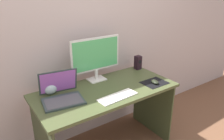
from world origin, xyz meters
TOP-DOWN VIEW (x-y plane):
  - wall_back at (0.00, 0.42)m, footprint 6.00×0.04m
  - desk at (0.00, 0.00)m, footprint 1.36×0.65m
  - monitor at (0.04, 0.24)m, footprint 0.55×0.14m
  - speaker_right at (0.61, 0.23)m, footprint 0.07×0.07m
  - laptop at (-0.42, 0.05)m, footprint 0.38×0.36m
  - fishbowl at (-0.46, 0.22)m, footprint 0.14×0.14m
  - keyboard_external at (0.00, -0.19)m, footprint 0.38×0.15m
  - mousepad at (0.49, -0.16)m, footprint 0.25×0.20m
  - mouse at (0.47, -0.18)m, footprint 0.08×0.11m

SIDE VIEW (x-z plane):
  - desk at x=0.00m, z-range 0.21..0.94m
  - mousepad at x=0.49m, z-range 0.73..0.73m
  - keyboard_external at x=0.00m, z-range 0.73..0.74m
  - mouse at x=0.47m, z-range 0.73..0.77m
  - laptop at x=-0.42m, z-range 0.66..0.90m
  - fishbowl at x=-0.46m, z-range 0.73..0.87m
  - speaker_right at x=0.61m, z-range 0.73..0.89m
  - monitor at x=0.04m, z-range 0.76..1.21m
  - wall_back at x=0.00m, z-range 0.00..2.50m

